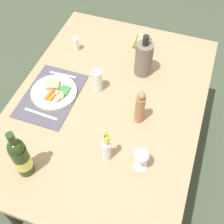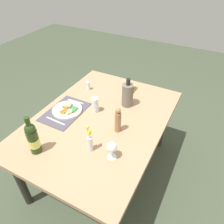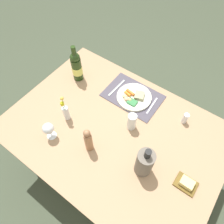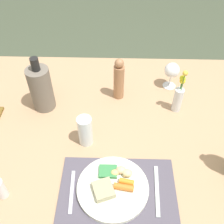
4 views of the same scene
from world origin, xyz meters
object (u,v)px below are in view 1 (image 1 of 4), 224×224
at_px(butter_dish, 142,41).
at_px(cooler_bottle, 144,59).
at_px(salt_shaker, 76,44).
at_px(wine_glass, 142,156).
at_px(knife, 41,114).
at_px(fork, 63,75).
at_px(water_tumbler, 97,82).
at_px(dinner_plate, 54,92).
at_px(flower_vase, 106,149).
at_px(pepper_mill, 140,108).
at_px(wine_bottle, 21,157).
at_px(dining_table, 108,110).

bearing_deg(butter_dish, cooler_bottle, 15.76).
xyz_separation_m(salt_shaker, wine_glass, (0.69, 0.64, 0.05)).
xyz_separation_m(knife, butter_dish, (-0.78, 0.37, 0.01)).
xyz_separation_m(fork, butter_dish, (-0.46, 0.38, 0.01)).
bearing_deg(butter_dish, water_tumbler, -16.18).
bearing_deg(fork, knife, -0.52).
bearing_deg(salt_shaker, dinner_plate, 4.77).
relative_size(fork, wine_glass, 1.20).
relative_size(flower_vase, pepper_mill, 1.05).
height_order(salt_shaker, butter_dish, salt_shaker).
xyz_separation_m(flower_vase, pepper_mill, (-0.28, 0.09, 0.02)).
bearing_deg(fork, wine_bottle, 6.26).
xyz_separation_m(cooler_bottle, salt_shaker, (-0.06, -0.48, -0.07)).
distance_m(dining_table, butter_dish, 0.58).
distance_m(dining_table, pepper_mill, 0.28).
relative_size(dining_table, pepper_mill, 6.64).
distance_m(flower_vase, wine_bottle, 0.40).
relative_size(water_tumbler, butter_dish, 1.10).
xyz_separation_m(knife, water_tumbler, (-0.29, 0.23, 0.05)).
xyz_separation_m(water_tumbler, wine_glass, (0.41, 0.38, 0.04)).
bearing_deg(pepper_mill, dinner_plate, -91.75).
bearing_deg(knife, salt_shaker, -174.35).
xyz_separation_m(knife, salt_shaker, (-0.57, -0.03, 0.04)).
distance_m(cooler_bottle, salt_shaker, 0.48).
height_order(fork, flower_vase, flower_vase).
relative_size(dining_table, butter_dish, 11.61).
height_order(dining_table, pepper_mill, pepper_mill).
bearing_deg(fork, flower_vase, 42.19).
bearing_deg(salt_shaker, flower_vase, 33.71).
relative_size(cooler_bottle, butter_dish, 2.16).
distance_m(pepper_mill, butter_dish, 0.65).
relative_size(cooler_bottle, salt_shaker, 3.06).
height_order(flower_vase, salt_shaker, flower_vase).
bearing_deg(dinner_plate, water_tumbler, 118.44).
bearing_deg(water_tumbler, dinner_plate, -61.56).
bearing_deg(wine_glass, dinner_plate, -115.11).
relative_size(water_tumbler, wine_glass, 1.00).
distance_m(fork, water_tumbler, 0.25).
xyz_separation_m(salt_shaker, butter_dish, (-0.20, 0.40, -0.03)).
bearing_deg(dining_table, dinner_plate, -82.32).
bearing_deg(pepper_mill, salt_shaker, -127.23).
xyz_separation_m(flower_vase, butter_dish, (-0.91, -0.07, -0.07)).
bearing_deg(dining_table, pepper_mill, 74.05).
distance_m(fork, flower_vase, 0.64).
bearing_deg(dining_table, wine_bottle, -23.20).
bearing_deg(fork, pepper_mill, 69.61).
relative_size(cooler_bottle, wine_bottle, 0.88).
height_order(dinner_plate, cooler_bottle, cooler_bottle).
relative_size(knife, butter_dish, 1.59).
bearing_deg(fork, wine_glass, 52.02).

